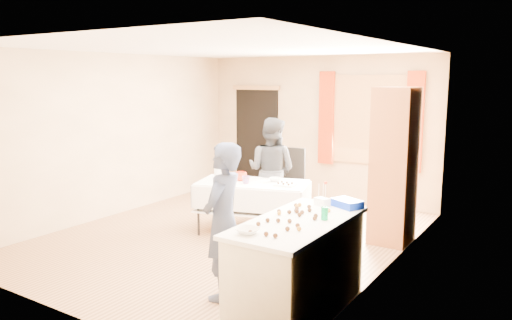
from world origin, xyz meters
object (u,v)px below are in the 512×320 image
Objects in this scene: chair at (286,198)px; woman at (271,170)px; party_table at (253,203)px; cabinet at (394,166)px; counter at (297,267)px; girl at (223,221)px.

woman reaches higher than chair.
party_table is 1.55× the size of chair.
cabinet is at bearing 4.14° from party_table.
counter is 1.43× the size of chair.
girl is (0.87, -2.86, 0.47)m from chair.
cabinet reaches higher than woman.
woman is (-0.99, 2.58, 0.01)m from girl.
counter is at bearing -92.26° from cabinet.
cabinet is 1.89m from woman.
counter is 2.50m from party_table.
chair is (0.04, 0.92, -0.11)m from party_table.
party_table is at bearing -164.84° from girl.
girl is at bearing -76.73° from chair.
girl reaches higher than party_table.
chair is 0.57m from woman.
girl is at bearing -172.02° from counter.
counter is 3.21m from chair.
chair is at bearing 173.04° from cabinet.
woman is at bearing 79.17° from party_table.
woman is at bearing -115.67° from chair.
counter is 3.06m from woman.
girl is 2.76m from woman.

